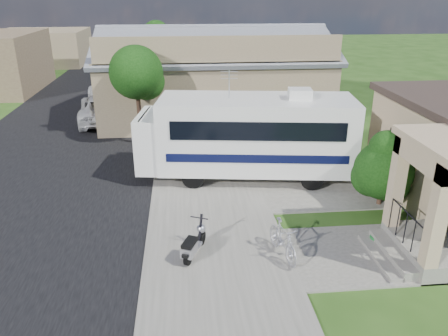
{
  "coord_description": "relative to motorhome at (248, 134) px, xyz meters",
  "views": [
    {
      "loc": [
        -1.79,
        -10.84,
        6.81
      ],
      "look_at": [
        -0.5,
        2.5,
        1.3
      ],
      "focal_mm": 35.0,
      "sensor_mm": 36.0,
      "label": 1
    }
  ],
  "objects": [
    {
      "name": "ground",
      "position": [
        -0.61,
        -4.64,
        -1.76
      ],
      "size": [
        120.0,
        120.0,
        0.0
      ],
      "primitive_type": "plane",
      "color": "#214312"
    },
    {
      "name": "street_tree_a",
      "position": [
        -4.31,
        4.41,
        1.49
      ],
      "size": [
        2.44,
        2.4,
        4.58
      ],
      "color": "#302015",
      "rests_on": "ground"
    },
    {
      "name": "warehouse",
      "position": [
        -0.61,
        9.33,
        0.23
      ],
      "size": [
        12.5,
        8.4,
        5.04
      ],
      "color": "#78654B",
      "rests_on": "ground"
    },
    {
      "name": "garden_hose",
      "position": [
        3.03,
        -5.1,
        -1.67
      ],
      "size": [
        0.4,
        0.4,
        0.18
      ],
      "primitive_type": "cylinder",
      "color": "#16702A",
      "rests_on": "ground"
    },
    {
      "name": "street_tree_c",
      "position": [
        -4.31,
        23.41,
        1.35
      ],
      "size": [
        2.44,
        2.4,
        4.42
      ],
      "color": "#302015",
      "rests_on": "ground"
    },
    {
      "name": "motorhome",
      "position": [
        0.0,
        0.0,
        0.0
      ],
      "size": [
        8.25,
        3.53,
        4.1
      ],
      "rotation": [
        0.0,
        0.0,
        -0.13
      ],
      "color": "silver",
      "rests_on": "ground"
    },
    {
      "name": "scooter",
      "position": [
        -2.25,
        -5.35,
        -1.32
      ],
      "size": [
        0.8,
        1.4,
        0.96
      ],
      "rotation": [
        0.0,
        0.0,
        -0.4
      ],
      "color": "black",
      "rests_on": "ground"
    },
    {
      "name": "shrub",
      "position": [
        4.17,
        -2.72,
        -0.41
      ],
      "size": [
        2.15,
        2.05,
        2.63
      ],
      "color": "#302015",
      "rests_on": "ground"
    },
    {
      "name": "sidewalk_slab",
      "position": [
        -1.61,
        5.36,
        -1.73
      ],
      "size": [
        4.0,
        80.0,
        0.06
      ],
      "primitive_type": "cube",
      "color": "#626058",
      "rests_on": "ground"
    },
    {
      "name": "walk_slab",
      "position": [
        2.39,
        -5.64,
        -1.73
      ],
      "size": [
        4.0,
        3.0,
        0.05
      ],
      "primitive_type": "cube",
      "color": "#626058",
      "rests_on": "ground"
    },
    {
      "name": "pickup_truck",
      "position": [
        -6.78,
        8.59,
        -1.02
      ],
      "size": [
        3.19,
        5.64,
        1.49
      ],
      "primitive_type": "imported",
      "rotation": [
        0.0,
        0.0,
        3.28
      ],
      "color": "silver",
      "rests_on": "ground"
    },
    {
      "name": "driveway_slab",
      "position": [
        0.89,
        -0.14,
        -1.73
      ],
      "size": [
        7.0,
        6.0,
        0.05
      ],
      "primitive_type": "cube",
      "color": "#626058",
      "rests_on": "ground"
    },
    {
      "name": "street_slab",
      "position": [
        -8.11,
        5.36,
        -1.75
      ],
      "size": [
        9.0,
        80.0,
        0.02
      ],
      "primitive_type": "cube",
      "color": "black",
      "rests_on": "ground"
    },
    {
      "name": "bicycle",
      "position": [
        0.14,
        -5.57,
        -1.25
      ],
      "size": [
        0.82,
        1.75,
        1.02
      ],
      "primitive_type": "imported",
      "rotation": [
        0.0,
        0.0,
        0.21
      ],
      "color": "#BAB9C1",
      "rests_on": "ground"
    },
    {
      "name": "street_tree_b",
      "position": [
        -4.31,
        14.41,
        1.63
      ],
      "size": [
        2.44,
        2.4,
        4.73
      ],
      "color": "#302015",
      "rests_on": "ground"
    },
    {
      "name": "van",
      "position": [
        -6.93,
        15.27,
        -0.87
      ],
      "size": [
        3.27,
        6.4,
        1.78
      ],
      "primitive_type": "imported",
      "rotation": [
        0.0,
        0.0,
        -0.13
      ],
      "color": "silver",
      "rests_on": "ground"
    },
    {
      "name": "distant_bldg_near",
      "position": [
        -15.61,
        29.36,
        -0.16
      ],
      "size": [
        8.0,
        7.0,
        3.2
      ],
      "primitive_type": "cube",
      "color": "#78654B",
      "rests_on": "ground"
    }
  ]
}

